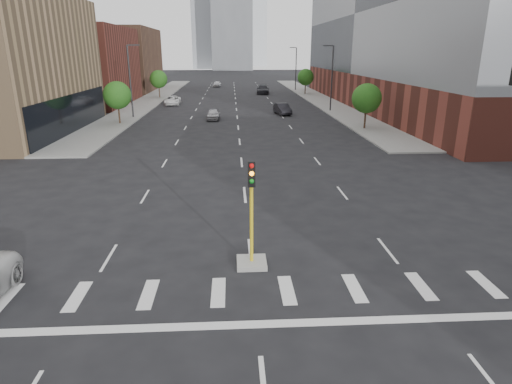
{
  "coord_description": "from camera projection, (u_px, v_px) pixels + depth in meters",
  "views": [
    {
      "loc": [
        -0.7,
        -6.6,
        8.29
      ],
      "look_at": [
        0.29,
        10.91,
        2.5
      ],
      "focal_mm": 30.0,
      "sensor_mm": 36.0,
      "label": 1
    }
  ],
  "objects": [
    {
      "name": "sidewalk_left_far",
      "position": [
        153.0,
        98.0,
        78.22
      ],
      "size": [
        5.0,
        92.0,
        0.15
      ],
      "primitive_type": "cube",
      "color": "gray",
      "rests_on": "ground"
    },
    {
      "name": "sidewalk_right_far",
      "position": [
        316.0,
        97.0,
        79.82
      ],
      "size": [
        5.0,
        92.0,
        0.15
      ],
      "primitive_type": "cube",
      "color": "gray",
      "rests_on": "ground"
    },
    {
      "name": "building_left_far_a",
      "position": [
        63.0,
        66.0,
        68.11
      ],
      "size": [
        20.0,
        22.0,
        12.0
      ],
      "primitive_type": "cube",
      "color": "brown",
      "rests_on": "ground"
    },
    {
      "name": "building_left_far_b",
      "position": [
        107.0,
        60.0,
        92.6
      ],
      "size": [
        20.0,
        24.0,
        13.0
      ],
      "primitive_type": "cube",
      "color": "brown",
      "rests_on": "ground"
    },
    {
      "name": "building_right_main",
      "position": [
        432.0,
        32.0,
        63.9
      ],
      "size": [
        24.0,
        70.0,
        22.0
      ],
      "color": "brown",
      "rests_on": "ground"
    },
    {
      "name": "tower_mid",
      "position": [
        232.0,
        19.0,
        191.59
      ],
      "size": [
        18.0,
        18.0,
        44.0
      ],
      "primitive_type": "cube",
      "color": "slate",
      "rests_on": "ground"
    },
    {
      "name": "median_traffic_signal",
      "position": [
        252.0,
        243.0,
        17.09
      ],
      "size": [
        1.2,
        1.2,
        4.4
      ],
      "color": "#999993",
      "rests_on": "ground"
    },
    {
      "name": "streetlight_right_a",
      "position": [
        331.0,
        76.0,
        60.18
      ],
      "size": [
        1.6,
        0.22,
        9.07
      ],
      "color": "#2D2D30",
      "rests_on": "ground"
    },
    {
      "name": "streetlight_right_b",
      "position": [
        296.0,
        67.0,
        93.36
      ],
      "size": [
        1.6,
        0.22,
        9.07
      ],
      "color": "#2D2D30",
      "rests_on": "ground"
    },
    {
      "name": "streetlight_left",
      "position": [
        131.0,
        78.0,
        54.01
      ],
      "size": [
        1.6,
        0.22,
        9.07
      ],
      "color": "#2D2D30",
      "rests_on": "ground"
    },
    {
      "name": "tree_left_near",
      "position": [
        117.0,
        95.0,
        49.74
      ],
      "size": [
        3.2,
        3.2,
        4.85
      ],
      "color": "#382619",
      "rests_on": "ground"
    },
    {
      "name": "tree_left_far",
      "position": [
        159.0,
        79.0,
        78.18
      ],
      "size": [
        3.2,
        3.2,
        4.85
      ],
      "color": "#382619",
      "rests_on": "ground"
    },
    {
      "name": "tree_right_near",
      "position": [
        367.0,
        98.0,
        46.49
      ],
      "size": [
        3.2,
        3.2,
        4.85
      ],
      "color": "#382619",
      "rests_on": "ground"
    },
    {
      "name": "tree_right_far",
      "position": [
        306.0,
        77.0,
        84.42
      ],
      "size": [
        3.2,
        3.2,
        4.85
      ],
      "color": "#382619",
      "rests_on": "ground"
    },
    {
      "name": "car_near_left",
      "position": [
        213.0,
        114.0,
        54.14
      ],
      "size": [
        1.66,
        4.0,
        1.36
      ],
      "primitive_type": "imported",
      "rotation": [
        0.0,
        0.0,
        -0.02
      ],
      "color": "#A1A1A5",
      "rests_on": "ground"
    },
    {
      "name": "car_mid_right",
      "position": [
        282.0,
        109.0,
        58.55
      ],
      "size": [
        2.23,
        4.7,
        1.49
      ],
      "primitive_type": "imported",
      "rotation": [
        0.0,
        0.0,
        0.15
      ],
      "color": "black",
      "rests_on": "ground"
    },
    {
      "name": "car_far_left",
      "position": [
        173.0,
        100.0,
        69.09
      ],
      "size": [
        2.41,
        5.05,
        1.39
      ],
      "primitive_type": "imported",
      "rotation": [
        0.0,
        0.0,
        0.02
      ],
      "color": "white",
      "rests_on": "ground"
    },
    {
      "name": "car_deep_right",
      "position": [
        263.0,
        89.0,
        86.93
      ],
      "size": [
        2.89,
        6.1,
        1.72
      ],
      "primitive_type": "imported",
      "rotation": [
        0.0,
        0.0,
        -0.08
      ],
      "color": "black",
      "rests_on": "ground"
    },
    {
      "name": "car_distant",
      "position": [
        217.0,
        84.0,
        103.43
      ],
      "size": [
        2.1,
        4.36,
        1.44
      ],
      "primitive_type": "imported",
      "rotation": [
        0.0,
        0.0,
        -0.1
      ],
      "color": "silver",
      "rests_on": "ground"
    }
  ]
}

